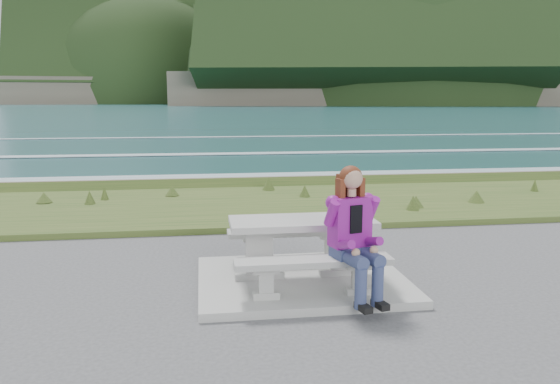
{
  "coord_description": "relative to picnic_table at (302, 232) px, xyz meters",
  "views": [
    {
      "loc": [
        -1.23,
        -6.53,
        2.34
      ],
      "look_at": [
        -0.11,
        1.2,
        0.99
      ],
      "focal_mm": 35.0,
      "sensor_mm": 36.0,
      "label": 1
    }
  ],
  "objects": [
    {
      "name": "ocean",
      "position": [
        -0.0,
        25.09,
        -2.42
      ],
      "size": [
        1600.0,
        1600.0,
        0.09
      ],
      "color": "#1E5057",
      "rests_on": "ground"
    },
    {
      "name": "grass_verge",
      "position": [
        -0.0,
        5.0,
        -0.68
      ],
      "size": [
        160.0,
        4.5,
        0.22
      ],
      "primitive_type": "cube",
      "color": "#2D4C1C",
      "rests_on": "ground"
    },
    {
      "name": "shore_drop",
      "position": [
        -0.0,
        7.9,
        -0.68
      ],
      "size": [
        160.0,
        0.8,
        2.2
      ],
      "primitive_type": "cube",
      "color": "brown",
      "rests_on": "ground"
    },
    {
      "name": "seated_woman",
      "position": [
        0.46,
        -0.84,
        -0.03
      ],
      "size": [
        0.6,
        0.84,
        1.5
      ],
      "rotation": [
        0.0,
        0.0,
        0.25
      ],
      "color": "navy",
      "rests_on": "concrete_slab"
    },
    {
      "name": "concrete_slab",
      "position": [
        -0.0,
        0.0,
        -0.63
      ],
      "size": [
        2.6,
        2.1,
        0.1
      ],
      "primitive_type": "cube",
      "color": "#AEAEA8",
      "rests_on": "ground"
    },
    {
      "name": "bench_landward",
      "position": [
        0.0,
        -0.7,
        -0.23
      ],
      "size": [
        1.8,
        0.35,
        0.45
      ],
      "color": "#AEAEA8",
      "rests_on": "concrete_slab"
    },
    {
      "name": "bench_seaward",
      "position": [
        0.0,
        0.7,
        -0.23
      ],
      "size": [
        1.8,
        0.35,
        0.45
      ],
      "color": "#AEAEA8",
      "rests_on": "concrete_slab"
    },
    {
      "name": "headland_range",
      "position": [
        190.22,
        398.19,
        9.27
      ],
      "size": [
        729.83,
        363.95,
        221.31
      ],
      "color": "brown",
      "rests_on": "ground"
    },
    {
      "name": "picnic_table",
      "position": [
        0.0,
        0.0,
        0.0
      ],
      "size": [
        1.8,
        0.75,
        0.75
      ],
      "color": "#AEAEA8",
      "rests_on": "concrete_slab"
    }
  ]
}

